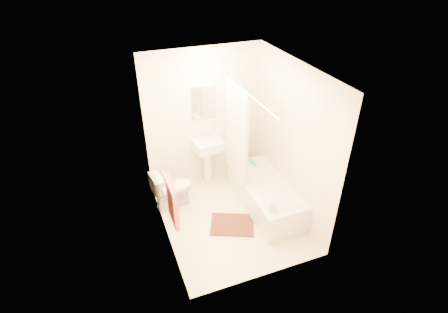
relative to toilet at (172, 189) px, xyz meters
name	(u,v)px	position (x,y,z in m)	size (l,w,h in m)	color
floor	(230,217)	(0.75, -0.63, -0.33)	(2.40, 2.40, 0.00)	beige
ceiling	(231,70)	(0.75, -0.63, 2.07)	(2.40, 2.40, 0.00)	white
wall_back	(204,118)	(0.75, 0.57, 0.87)	(2.00, 0.02, 2.40)	beige
wall_left	(160,167)	(-0.25, -0.63, 0.87)	(0.02, 2.40, 2.40)	beige
wall_right	(292,141)	(1.75, -0.63, 0.87)	(0.02, 2.40, 2.40)	beige
mirror	(204,102)	(0.75, 0.55, 1.17)	(0.40, 0.03, 0.55)	white
curtain_rod	(249,94)	(1.05, -0.53, 1.67)	(0.03, 0.03, 1.70)	silver
shower_curtain	(236,133)	(1.05, -0.13, 0.89)	(0.04, 0.80, 1.55)	silver
towel_bar	(168,183)	(-0.21, -0.88, 0.77)	(0.02, 0.02, 0.60)	silver
towel	(172,202)	(-0.18, -0.88, 0.45)	(0.06, 0.45, 0.66)	#CC7266
toilet_paper	(167,191)	(-0.18, -0.51, 0.37)	(0.12, 0.12, 0.11)	white
toilet	(172,189)	(0.00, 0.00, 0.00)	(0.38, 0.67, 0.66)	white
sink	(208,159)	(0.76, 0.43, 0.13)	(0.47, 0.38, 0.92)	white
bathtub	(265,195)	(1.40, -0.56, -0.11)	(0.69, 1.59, 0.45)	white
bath_mat	(232,224)	(0.72, -0.81, -0.32)	(0.66, 0.49, 0.02)	#49241D
soap_bottle	(273,206)	(1.19, -1.19, 0.21)	(0.09, 0.09, 0.19)	silver
scrub_brush	(253,162)	(1.45, 0.05, 0.14)	(0.06, 0.19, 0.04)	#2A9B57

